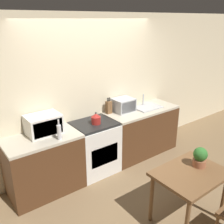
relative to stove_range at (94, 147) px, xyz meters
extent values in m
plane|color=brown|center=(0.18, -0.65, -0.45)|extent=(16.00, 16.00, 0.00)
cube|color=beige|center=(0.18, 0.34, 0.85)|extent=(10.00, 0.06, 2.60)
cube|color=#4C2D19|center=(-0.89, 0.00, -0.02)|extent=(1.08, 0.62, 0.86)
cube|color=#B7AD99|center=(-0.89, 0.00, 0.43)|extent=(1.08, 0.62, 0.04)
cube|color=#4C2D19|center=(1.08, 0.00, -0.02)|extent=(1.44, 0.62, 0.86)
cube|color=#B7AD99|center=(1.08, 0.00, 0.43)|extent=(1.44, 0.62, 0.04)
cube|color=silver|center=(0.00, 0.00, -0.02)|extent=(0.71, 0.62, 0.86)
cube|color=black|center=(0.00, 0.00, 0.43)|extent=(0.68, 0.57, 0.04)
cube|color=black|center=(0.00, -0.30, -0.02)|extent=(0.51, 0.02, 0.32)
cylinder|color=maroon|center=(0.01, -0.05, 0.51)|extent=(0.15, 0.15, 0.12)
cone|color=maroon|center=(0.01, -0.05, 0.60)|extent=(0.15, 0.15, 0.06)
sphere|color=black|center=(0.01, -0.05, 0.64)|extent=(0.03, 0.03, 0.03)
cube|color=silver|center=(-0.80, 0.11, 0.60)|extent=(0.49, 0.36, 0.29)
cube|color=black|center=(-0.80, -0.06, 0.60)|extent=(0.43, 0.01, 0.23)
cylinder|color=silver|center=(-0.71, -0.21, 0.56)|extent=(0.06, 0.06, 0.21)
cylinder|color=silver|center=(-0.71, -0.21, 0.71)|extent=(0.02, 0.02, 0.08)
cube|color=brown|center=(0.45, 0.20, 0.56)|extent=(0.10, 0.08, 0.23)
cylinder|color=black|center=(0.43, 0.20, 0.71)|extent=(0.01, 0.01, 0.07)
cylinder|color=black|center=(0.45, 0.20, 0.71)|extent=(0.01, 0.01, 0.07)
cylinder|color=black|center=(0.48, 0.20, 0.71)|extent=(0.01, 0.01, 0.07)
cube|color=#ADAFB5|center=(0.73, 0.13, 0.57)|extent=(0.37, 0.32, 0.24)
cube|color=black|center=(0.73, -0.02, 0.57)|extent=(0.32, 0.01, 0.19)
cube|color=#ADAFB5|center=(1.22, 0.00, 0.46)|extent=(0.52, 0.35, 0.02)
cylinder|color=#ADAFB5|center=(1.22, 0.13, 0.58)|extent=(0.03, 0.03, 0.22)
cube|color=brown|center=(0.32, -1.68, 0.26)|extent=(0.88, 0.66, 0.04)
cylinder|color=brown|center=(0.70, -1.95, -0.10)|extent=(0.05, 0.05, 0.69)
cylinder|color=brown|center=(-0.06, -1.41, -0.10)|extent=(0.05, 0.05, 0.69)
cylinder|color=brown|center=(0.70, -1.41, -0.10)|extent=(0.05, 0.05, 0.69)
cylinder|color=#9E5B3D|center=(0.52, -1.65, 0.33)|extent=(0.17, 0.17, 0.10)
sphere|color=#2D6B28|center=(0.52, -1.65, 0.45)|extent=(0.18, 0.18, 0.18)
camera|label=1|loc=(-2.02, -3.17, 2.05)|focal=40.00mm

